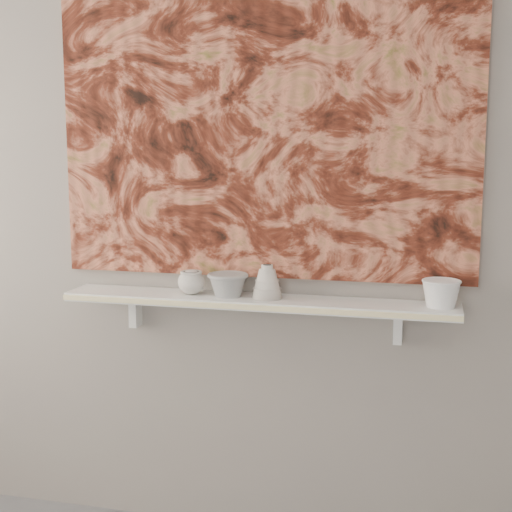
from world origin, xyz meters
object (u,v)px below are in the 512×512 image
(bowl_grey, at_px, (228,284))
(bowl_white, at_px, (441,293))
(shelf, at_px, (257,302))
(painting, at_px, (262,122))
(cup_cream, at_px, (191,282))
(bell_vessel, at_px, (267,281))

(bowl_grey, height_order, bowl_white, bowl_white)
(shelf, height_order, bowl_white, bowl_white)
(painting, xyz_separation_m, bowl_grey, (-0.10, -0.08, -0.57))
(cup_cream, bearing_deg, bowl_white, 0.00)
(bowl_white, bearing_deg, cup_cream, 180.00)
(bell_vessel, bearing_deg, bowl_white, 0.00)
(bell_vessel, bearing_deg, bowl_grey, 180.00)
(painting, bearing_deg, shelf, -90.00)
(shelf, distance_m, cup_cream, 0.25)
(bowl_grey, xyz_separation_m, cup_cream, (-0.14, 0.00, 0.00))
(bowl_grey, relative_size, bowl_white, 1.14)
(bowl_grey, distance_m, cup_cream, 0.14)
(bowl_grey, bearing_deg, painting, 37.50)
(painting, bearing_deg, bell_vessel, -65.00)
(bowl_grey, bearing_deg, cup_cream, 180.00)
(bowl_grey, distance_m, bell_vessel, 0.14)
(shelf, distance_m, bell_vessel, 0.08)
(shelf, relative_size, bowl_white, 10.87)
(bowl_grey, xyz_separation_m, bell_vessel, (0.14, 0.00, 0.02))
(bowl_white, bearing_deg, bowl_grey, 180.00)
(shelf, xyz_separation_m, cup_cream, (-0.24, 0.00, 0.06))
(shelf, bearing_deg, cup_cream, 180.00)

